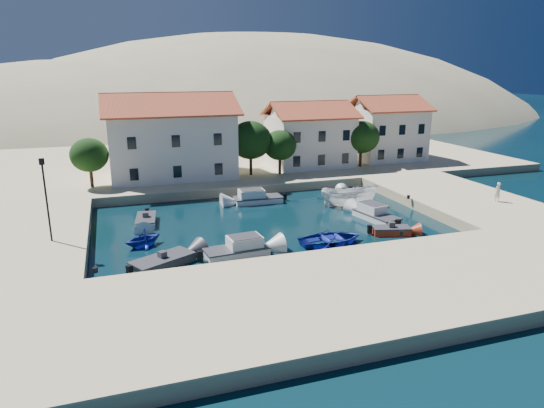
{
  "coord_description": "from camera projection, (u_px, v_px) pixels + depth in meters",
  "views": [
    {
      "loc": [
        -12.68,
        -29.49,
        13.42
      ],
      "look_at": [
        0.18,
        9.03,
        2.0
      ],
      "focal_mm": 32.0,
      "sensor_mm": 36.0,
      "label": 1
    }
  ],
  "objects": [
    {
      "name": "cabin_cruiser_east",
      "position": [
        376.0,
        215.0,
        44.22
      ],
      "size": [
        2.79,
        5.03,
        1.6
      ],
      "rotation": [
        0.0,
        0.0,
        1.76
      ],
      "color": "white",
      "rests_on": "ground"
    },
    {
      "name": "boat_east",
      "position": [
        349.0,
        206.0,
        48.87
      ],
      "size": [
        6.16,
        3.41,
        2.25
      ],
      "primitive_type": "imported",
      "rotation": [
        0.0,
        0.0,
        1.35
      ],
      "color": "white",
      "rests_on": "ground"
    },
    {
      "name": "building_right",
      "position": [
        386.0,
        127.0,
        67.65
      ],
      "size": [
        9.45,
        8.4,
        8.8
      ],
      "color": "white",
      "rests_on": "quay_north"
    },
    {
      "name": "motorboat_grey_sw",
      "position": [
        163.0,
        262.0,
        34.07
      ],
      "size": [
        4.84,
        3.83,
        1.25
      ],
      "rotation": [
        0.0,
        0.0,
        0.49
      ],
      "color": "#37383D",
      "rests_on": "ground"
    },
    {
      "name": "hills",
      "position": [
        221.0,
        184.0,
        159.93
      ],
      "size": [
        254.0,
        176.0,
        99.0
      ],
      "color": "tan",
      "rests_on": "ground"
    },
    {
      "name": "rowboat_south",
      "position": [
        331.0,
        244.0,
        38.39
      ],
      "size": [
        5.3,
        3.85,
        1.08
      ],
      "primitive_type": "imported",
      "rotation": [
        0.0,
        0.0,
        1.6
      ],
      "color": "navy",
      "rests_on": "ground"
    },
    {
      "name": "building_mid",
      "position": [
        309.0,
        133.0,
        63.15
      ],
      "size": [
        10.5,
        8.4,
        8.3
      ],
      "color": "white",
      "rests_on": "quay_north"
    },
    {
      "name": "rowboat_west",
      "position": [
        143.0,
        246.0,
        37.89
      ],
      "size": [
        3.76,
        3.56,
        1.56
      ],
      "primitive_type": "imported",
      "rotation": [
        0.0,
        0.0,
        -1.15
      ],
      "color": "navy",
      "rests_on": "ground"
    },
    {
      "name": "pedestrian",
      "position": [
        497.0,
        192.0,
        46.53
      ],
      "size": [
        0.7,
        0.46,
        1.9
      ],
      "primitive_type": "imported",
      "rotation": [
        0.0,
        0.0,
        3.13
      ],
      "color": "silver",
      "rests_on": "quay_east"
    },
    {
      "name": "quay_north",
      "position": [
        220.0,
        161.0,
        69.6
      ],
      "size": [
        80.0,
        36.0,
        1.0
      ],
      "primitive_type": "cube",
      "color": "#CCB88C",
      "rests_on": "ground"
    },
    {
      "name": "motorboat_white_ne",
      "position": [
        344.0,
        194.0,
        52.2
      ],
      "size": [
        2.41,
        3.43,
        1.25
      ],
      "rotation": [
        0.0,
        0.0,
        1.24
      ],
      "color": "white",
      "rests_on": "ground"
    },
    {
      "name": "ground",
      "position": [
        310.0,
        264.0,
        34.43
      ],
      "size": [
        400.0,
        400.0,
        0.0
      ],
      "primitive_type": "plane",
      "color": "black",
      "rests_on": "ground"
    },
    {
      "name": "quay_south",
      "position": [
        349.0,
        293.0,
        28.81
      ],
      "size": [
        52.0,
        12.0,
        1.0
      ],
      "primitive_type": "cube",
      "color": "#CCB88C",
      "rests_on": "ground"
    },
    {
      "name": "building_left",
      "position": [
        171.0,
        134.0,
        56.56
      ],
      "size": [
        14.7,
        9.45,
        9.7
      ],
      "color": "white",
      "rests_on": "quay_north"
    },
    {
      "name": "cabin_cruiser_north",
      "position": [
        258.0,
        198.0,
        50.0
      ],
      "size": [
        5.03,
        2.27,
        1.6
      ],
      "rotation": [
        0.0,
        0.0,
        3.11
      ],
      "color": "white",
      "rests_on": "ground"
    },
    {
      "name": "bollards",
      "position": [
        324.0,
        228.0,
        38.5
      ],
      "size": [
        29.36,
        9.56,
        0.3
      ],
      "color": "black",
      "rests_on": "ground"
    },
    {
      "name": "trees",
      "position": [
        263.0,
        143.0,
        57.74
      ],
      "size": [
        37.3,
        5.3,
        6.45
      ],
      "color": "#382314",
      "rests_on": "quay_north"
    },
    {
      "name": "quay_east",
      "position": [
        457.0,
        199.0,
        49.67
      ],
      "size": [
        11.0,
        20.0,
        1.0
      ],
      "primitive_type": "cube",
      "color": "#CCB88C",
      "rests_on": "ground"
    },
    {
      "name": "motorboat_red_se",
      "position": [
        391.0,
        231.0,
        40.53
      ],
      "size": [
        3.38,
        2.18,
        1.25
      ],
      "rotation": [
        0.0,
        0.0,
        -0.27
      ],
      "color": "maroon",
      "rests_on": "ground"
    },
    {
      "name": "quay_west",
      "position": [
        34.0,
        240.0,
        37.63
      ],
      "size": [
        8.0,
        20.0,
        1.0
      ],
      "primitive_type": "cube",
      "color": "#CCB88C",
      "rests_on": "ground"
    },
    {
      "name": "cabin_cruiser_south",
      "position": [
        236.0,
        250.0,
        35.83
      ],
      "size": [
        4.92,
        2.46,
        1.6
      ],
      "rotation": [
        0.0,
        0.0,
        0.09
      ],
      "color": "white",
      "rests_on": "ground"
    },
    {
      "name": "motorboat_white_west",
      "position": [
        146.0,
        220.0,
        43.28
      ],
      "size": [
        2.16,
        4.0,
        1.25
      ],
      "rotation": [
        0.0,
        0.0,
        -1.7
      ],
      "color": "white",
      "rests_on": "ground"
    },
    {
      "name": "lamppost",
      "position": [
        46.0,
        192.0,
        35.11
      ],
      "size": [
        0.35,
        0.25,
        6.22
      ],
      "color": "black",
      "rests_on": "quay_west"
    }
  ]
}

